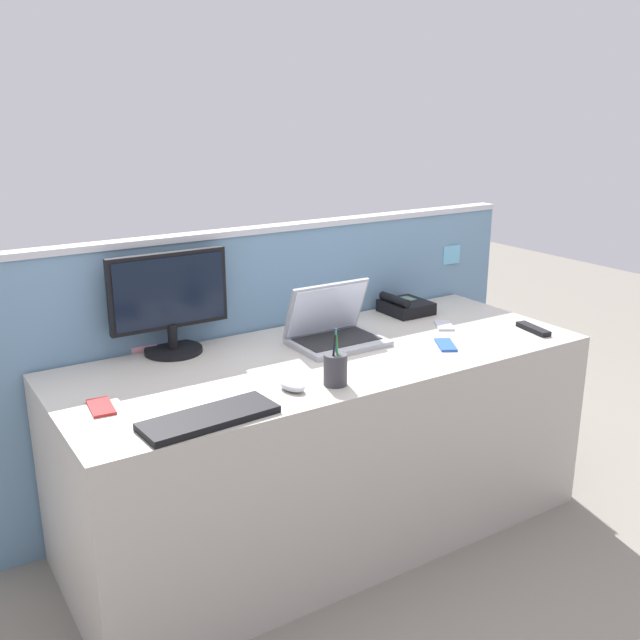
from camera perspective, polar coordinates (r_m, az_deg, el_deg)
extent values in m
plane|color=slate|center=(2.99, 0.54, -16.14)|extent=(10.00, 10.00, 0.00)
cube|color=#ADA89E|center=(2.81, 0.56, -9.83)|extent=(1.98, 0.78, 0.74)
cube|color=#6084A3|center=(3.07, -3.83, -3.45)|extent=(2.44, 0.06, 1.13)
cube|color=#B7BAC1|center=(2.92, -4.06, 7.24)|extent=(2.44, 0.07, 0.02)
cube|color=pink|center=(2.78, -13.71, -2.82)|extent=(0.10, 0.01, 0.08)
cube|color=#66ADD1|center=(3.48, 10.37, 5.11)|extent=(0.10, 0.01, 0.09)
cylinder|color=black|center=(2.73, -11.53, -2.36)|extent=(0.21, 0.21, 0.02)
cylinder|color=black|center=(2.72, -11.60, -1.26)|extent=(0.04, 0.04, 0.09)
cube|color=black|center=(2.68, -11.91, 2.31)|extent=(0.45, 0.03, 0.28)
cube|color=black|center=(2.67, -11.79, 2.23)|extent=(0.42, 0.01, 0.25)
cube|color=#9EA0A8|center=(2.76, 1.46, -1.79)|extent=(0.34, 0.25, 0.02)
cube|color=black|center=(2.76, 1.34, -1.52)|extent=(0.30, 0.18, 0.00)
cube|color=#9EA0A8|center=(2.79, 0.49, 0.94)|extent=(0.34, 0.09, 0.22)
cube|color=silver|center=(2.79, 0.59, 0.84)|extent=(0.32, 0.08, 0.20)
cube|color=black|center=(3.19, 6.83, 1.02)|extent=(0.19, 0.20, 0.05)
cube|color=#4C6B5B|center=(3.22, 6.89, 1.67)|extent=(0.06, 0.07, 0.01)
cylinder|color=black|center=(3.14, 5.94, 1.63)|extent=(0.04, 0.18, 0.04)
cube|color=black|center=(2.14, -8.78, -7.66)|extent=(0.42, 0.18, 0.02)
ellipsoid|color=#B2B5BC|center=(2.33, -2.20, -5.23)|extent=(0.08, 0.11, 0.03)
cylinder|color=#333338|center=(2.37, 1.23, -3.93)|extent=(0.08, 0.08, 0.11)
cylinder|color=blue|center=(2.36, 1.30, -2.39)|extent=(0.01, 0.02, 0.14)
cylinder|color=black|center=(2.33, 1.07, -2.75)|extent=(0.02, 0.01, 0.14)
cylinder|color=#238438|center=(2.33, 1.38, -2.65)|extent=(0.01, 0.03, 0.14)
cylinder|color=red|center=(2.34, 1.05, -2.90)|extent=(0.02, 0.01, 0.12)
cube|color=blue|center=(2.79, 9.93, -1.95)|extent=(0.12, 0.15, 0.01)
cube|color=#B22323|center=(2.30, -16.96, -6.61)|extent=(0.08, 0.14, 0.01)
cube|color=#B7BAC1|center=(3.03, 9.79, -0.43)|extent=(0.12, 0.14, 0.01)
cube|color=black|center=(3.05, 16.53, -0.68)|extent=(0.07, 0.18, 0.02)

